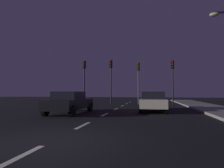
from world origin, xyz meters
TOP-DOWN VIEW (x-y plane):
  - ground_plane at (0.00, 7.00)m, footprint 80.00×80.00m
  - lane_stripe_nearest at (0.00, -1.20)m, footprint 0.16×1.60m
  - lane_stripe_second at (0.00, 2.60)m, footprint 0.16×1.60m
  - lane_stripe_third at (0.00, 6.40)m, footprint 0.16×1.60m
  - lane_stripe_fourth at (0.00, 10.20)m, footprint 0.16×1.60m
  - lane_stripe_fifth at (0.00, 14.00)m, footprint 0.16×1.60m
  - lane_stripe_sixth at (0.00, 17.80)m, footprint 0.16×1.60m
  - lane_stripe_seventh at (0.00, 21.60)m, footprint 0.16×1.60m
  - traffic_signal_far_left at (-4.86, 16.37)m, footprint 0.32×0.38m
  - traffic_signal_center_left at (-1.66, 16.37)m, footprint 0.32×0.38m
  - traffic_signal_center_right at (1.47, 16.37)m, footprint 0.32×0.38m
  - traffic_signal_far_right at (5.13, 16.37)m, footprint 0.32×0.38m
  - car_stopped_ahead at (2.91, 9.00)m, footprint 1.84×4.20m
  - car_adjacent_lane at (-2.32, 6.57)m, footprint 1.84×4.31m

SIDE VIEW (x-z plane):
  - ground_plane at x=0.00m, z-range 0.00..0.00m
  - lane_stripe_nearest at x=0.00m, z-range 0.00..0.01m
  - lane_stripe_second at x=0.00m, z-range 0.00..0.01m
  - lane_stripe_third at x=0.00m, z-range 0.00..0.01m
  - lane_stripe_fourth at x=0.00m, z-range 0.00..0.01m
  - lane_stripe_fifth at x=0.00m, z-range 0.00..0.01m
  - lane_stripe_sixth at x=0.00m, z-range 0.00..0.01m
  - lane_stripe_seventh at x=0.00m, z-range 0.00..0.01m
  - car_stopped_ahead at x=2.91m, z-range 0.02..1.41m
  - car_adjacent_lane at x=-2.32m, z-range 0.03..1.42m
  - traffic_signal_center_right at x=1.47m, z-range 0.95..5.62m
  - traffic_signal_far_right at x=5.13m, z-range 0.97..5.76m
  - traffic_signal_center_left at x=-1.66m, z-range 1.01..6.06m
  - traffic_signal_far_left at x=-4.86m, z-range 1.01..6.07m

